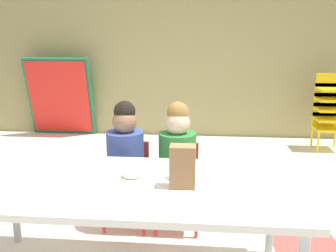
# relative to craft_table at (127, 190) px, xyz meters

# --- Properties ---
(ground_plane) EXTENTS (6.10, 5.53, 0.02)m
(ground_plane) POSITION_rel_craft_table_xyz_m (0.20, 0.53, -0.56)
(ground_plane) COLOR silver
(back_wall) EXTENTS (6.10, 0.10, 2.67)m
(back_wall) POSITION_rel_craft_table_xyz_m (0.20, 3.30, 0.78)
(back_wall) COLOR tan
(back_wall) RESTS_ON ground_plane
(craft_table) EXTENTS (1.83, 0.83, 0.60)m
(craft_table) POSITION_rel_craft_table_xyz_m (0.00, 0.00, 0.00)
(craft_table) COLOR white
(craft_table) RESTS_ON ground_plane
(seated_child_near_camera) EXTENTS (0.32, 0.31, 0.92)m
(seated_child_near_camera) POSITION_rel_craft_table_xyz_m (-0.14, 0.64, -0.00)
(seated_child_near_camera) COLOR red
(seated_child_near_camera) RESTS_ON ground_plane
(seated_child_middle_seat) EXTENTS (0.32, 0.32, 0.92)m
(seated_child_middle_seat) POSITION_rel_craft_table_xyz_m (0.23, 0.64, -0.00)
(seated_child_middle_seat) COLOR red
(seated_child_middle_seat) RESTS_ON ground_plane
(kid_chair_yellow_stack) EXTENTS (0.32, 0.30, 0.92)m
(kid_chair_yellow_stack) POSITION_rel_craft_table_xyz_m (1.92, 2.76, -0.04)
(kid_chair_yellow_stack) COLOR yellow
(kid_chair_yellow_stack) RESTS_ON ground_plane
(folded_activity_table) EXTENTS (0.90, 0.29, 1.09)m
(folded_activity_table) POSITION_rel_craft_table_xyz_m (-1.56, 3.10, -0.02)
(folded_activity_table) COLOR #19724C
(folded_activity_table) RESTS_ON ground_plane
(paper_bag_brown) EXTENTS (0.13, 0.09, 0.22)m
(paper_bag_brown) POSITION_rel_craft_table_xyz_m (0.30, -0.03, 0.16)
(paper_bag_brown) COLOR #9E754C
(paper_bag_brown) RESTS_ON craft_table
(paper_plate_near_edge) EXTENTS (0.18, 0.18, 0.01)m
(paper_plate_near_edge) POSITION_rel_craft_table_xyz_m (0.02, 0.07, 0.05)
(paper_plate_near_edge) COLOR white
(paper_plate_near_edge) RESTS_ON craft_table
(donut_powdered_on_plate) EXTENTS (0.12, 0.12, 0.03)m
(donut_powdered_on_plate) POSITION_rel_craft_table_xyz_m (0.02, 0.07, 0.07)
(donut_powdered_on_plate) COLOR white
(donut_powdered_on_plate) RESTS_ON craft_table
(donut_powdered_loose) EXTENTS (0.12, 0.12, 0.03)m
(donut_powdered_loose) POSITION_rel_craft_table_xyz_m (0.26, 0.08, 0.06)
(donut_powdered_loose) COLOR white
(donut_powdered_loose) RESTS_ON craft_table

